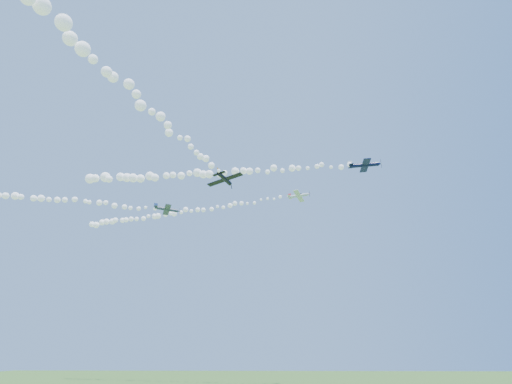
{
  "coord_description": "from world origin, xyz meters",
  "views": [
    {
      "loc": [
        6.09,
        -103.23,
        7.96
      ],
      "look_at": [
        1.43,
        -5.09,
        45.25
      ],
      "focal_mm": 30.0,
      "sensor_mm": 36.0,
      "label": 1
    }
  ],
  "objects_px": {
    "plane_grey": "(167,209)",
    "plane_white": "(299,196)",
    "plane_navy": "(365,165)",
    "plane_black": "(225,179)"
  },
  "relations": [
    {
      "from": "plane_grey",
      "to": "plane_white",
      "type": "bearing_deg",
      "value": -13.62
    },
    {
      "from": "plane_grey",
      "to": "plane_black",
      "type": "bearing_deg",
      "value": -80.79
    },
    {
      "from": "plane_navy",
      "to": "plane_black",
      "type": "xyz_separation_m",
      "value": [
        -30.89,
        -17.66,
        -10.29
      ]
    },
    {
      "from": "plane_white",
      "to": "plane_grey",
      "type": "xyz_separation_m",
      "value": [
        -37.43,
        -4.18,
        -4.98
      ]
    },
    {
      "from": "plane_navy",
      "to": "plane_grey",
      "type": "height_order",
      "value": "plane_navy"
    },
    {
      "from": "plane_white",
      "to": "plane_navy",
      "type": "xyz_separation_m",
      "value": [
        14.42,
        -24.03,
        -1.41
      ]
    },
    {
      "from": "plane_navy",
      "to": "plane_grey",
      "type": "distance_m",
      "value": 55.64
    },
    {
      "from": "plane_black",
      "to": "plane_navy",
      "type": "bearing_deg",
      "value": -44.54
    },
    {
      "from": "plane_white",
      "to": "plane_navy",
      "type": "relative_size",
      "value": 0.85
    },
    {
      "from": "plane_white",
      "to": "plane_grey",
      "type": "distance_m",
      "value": 37.99
    }
  ]
}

